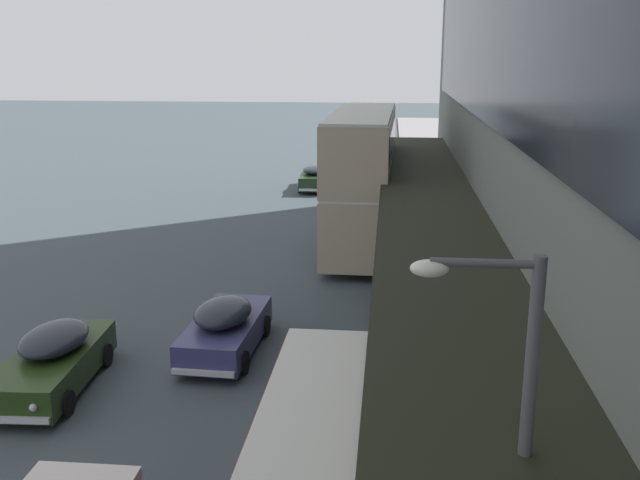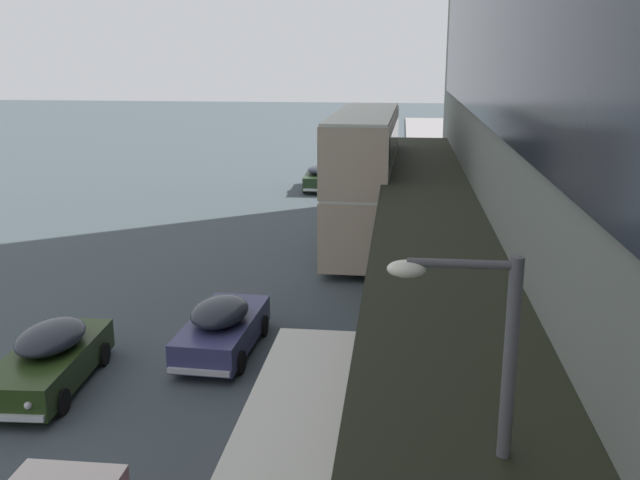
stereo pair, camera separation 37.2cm
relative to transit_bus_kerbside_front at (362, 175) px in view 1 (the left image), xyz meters
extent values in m
cube|color=tan|center=(0.00, 0.00, -1.51)|extent=(2.84, 11.21, 2.69)
cube|color=black|center=(0.00, 0.00, -1.18)|extent=(2.85, 10.32, 1.18)
cube|color=silver|center=(0.00, 0.00, -0.11)|extent=(2.73, 11.21, 0.12)
cube|color=tan|center=(0.00, 0.00, 1.28)|extent=(2.84, 11.21, 2.69)
cube|color=black|center=(0.00, 0.00, 1.60)|extent=(2.85, 10.32, 1.18)
cube|color=silver|center=(0.00, 0.00, 2.67)|extent=(2.73, 11.21, 0.12)
cube|color=black|center=(0.14, 5.61, 2.37)|extent=(1.28, 0.09, 0.36)
cylinder|color=black|center=(-1.18, 3.82, -2.70)|extent=(0.27, 1.01, 1.00)
cylinder|color=black|center=(1.37, 3.76, -2.70)|extent=(0.27, 1.01, 1.00)
cylinder|color=black|center=(-1.37, -3.42, -2.70)|extent=(0.27, 1.01, 1.00)
cylinder|color=black|center=(1.19, -3.49, -2.70)|extent=(0.27, 1.01, 1.00)
cylinder|color=black|center=(-1.30, -0.80, -2.70)|extent=(0.27, 1.01, 1.00)
cylinder|color=black|center=(1.26, -0.87, -2.70)|extent=(0.27, 1.01, 1.00)
cube|color=silver|center=(0.43, -22.48, -0.14)|extent=(2.40, 9.21, 0.12)
cube|color=black|center=(0.47, -17.84, -0.44)|extent=(1.22, 0.07, 0.36)
cube|color=#253A15|center=(-7.26, -14.86, -2.58)|extent=(2.04, 4.58, 0.81)
ellipsoid|color=#1E232D|center=(-7.27, -14.64, -1.90)|extent=(1.72, 2.55, 0.60)
cube|color=silver|center=(-7.15, -17.16, -2.83)|extent=(1.72, 0.21, 0.14)
cube|color=silver|center=(-7.38, -12.57, -2.83)|extent=(1.72, 0.21, 0.14)
sphere|color=silver|center=(-6.65, -17.10, -2.53)|extent=(0.18, 0.18, 0.18)
cylinder|color=black|center=(-6.29, -16.21, -2.88)|extent=(0.17, 0.65, 0.64)
cylinder|color=black|center=(-6.43, -13.43, -2.88)|extent=(0.17, 0.65, 0.64)
cylinder|color=black|center=(-8.24, -13.52, -2.88)|extent=(0.17, 0.65, 0.64)
cube|color=navy|center=(-3.38, -12.15, -2.58)|extent=(1.98, 4.40, 0.79)
ellipsoid|color=#1E232D|center=(-3.39, -12.36, -1.89)|extent=(1.67, 2.45, 0.64)
cube|color=silver|center=(-3.27, -9.94, -2.83)|extent=(1.69, 0.20, 0.14)
cube|color=silver|center=(-3.49, -14.35, -2.83)|extent=(1.69, 0.20, 0.14)
sphere|color=silver|center=(-3.76, -9.95, -2.53)|extent=(0.18, 0.18, 0.18)
sphere|color=silver|center=(-2.79, -10.00, -2.53)|extent=(0.18, 0.18, 0.18)
cylinder|color=black|center=(-4.20, -10.77, -2.88)|extent=(0.17, 0.65, 0.64)
cylinder|color=black|center=(-2.43, -10.85, -2.88)|extent=(0.17, 0.65, 0.64)
cylinder|color=black|center=(-4.33, -13.44, -2.88)|extent=(0.17, 0.65, 0.64)
cylinder|color=black|center=(-2.56, -13.53, -2.88)|extent=(0.17, 0.65, 0.64)
cube|color=#AB1B19|center=(0.06, 22.37, -2.57)|extent=(1.62, 4.48, 0.82)
ellipsoid|color=#1E232D|center=(0.06, 22.15, -1.88)|extent=(1.42, 2.46, 0.62)
cube|color=silver|center=(0.06, 24.66, -2.83)|extent=(1.53, 0.12, 0.14)
cube|color=silver|center=(0.06, 20.08, -2.83)|extent=(1.53, 0.12, 0.14)
sphere|color=silver|center=(-0.39, 24.63, -2.52)|extent=(0.18, 0.18, 0.18)
sphere|color=silver|center=(0.50, 24.63, -2.52)|extent=(0.18, 0.18, 0.18)
cylinder|color=black|center=(-0.75, 23.76, -2.88)|extent=(0.14, 0.64, 0.64)
cylinder|color=black|center=(0.86, 23.76, -2.88)|extent=(0.14, 0.64, 0.64)
cylinder|color=black|center=(-0.74, 20.98, -2.88)|extent=(0.14, 0.64, 0.64)
cylinder|color=black|center=(0.87, 20.98, -2.88)|extent=(0.14, 0.64, 0.64)
cube|color=#20371D|center=(-3.44, 13.32, -2.57)|extent=(1.87, 4.50, 0.82)
ellipsoid|color=#1E232D|center=(-3.43, 13.10, -1.93)|extent=(1.61, 2.49, 0.52)
cube|color=silver|center=(-3.50, 15.60, -2.83)|extent=(1.67, 0.16, 0.14)
cube|color=silver|center=(-3.38, 11.04, -2.83)|extent=(1.67, 0.16, 0.14)
sphere|color=silver|center=(-3.98, 15.56, -2.52)|extent=(0.18, 0.18, 0.18)
sphere|color=silver|center=(-3.01, 15.59, -2.52)|extent=(0.18, 0.18, 0.18)
cylinder|color=black|center=(-4.35, 14.68, -2.88)|extent=(0.16, 0.64, 0.64)
cylinder|color=black|center=(-2.60, 14.73, -2.88)|extent=(0.16, 0.64, 0.64)
cylinder|color=black|center=(-4.28, 11.92, -2.88)|extent=(0.16, 0.64, 0.64)
cylinder|color=black|center=(-2.52, 11.96, -2.88)|extent=(0.16, 0.64, 0.64)
cylinder|color=#2F2B16|center=(2.99, -18.01, -2.63)|extent=(0.16, 0.16, 0.85)
cylinder|color=#2F2B16|center=(2.83, -17.97, -2.63)|extent=(0.16, 0.16, 0.85)
cube|color=#2F2B16|center=(2.91, -17.99, -1.85)|extent=(0.45, 0.33, 0.70)
cylinder|color=#2F2B16|center=(3.16, -18.05, -1.82)|extent=(0.10, 0.10, 0.63)
cylinder|color=#2F2B16|center=(2.66, -17.93, -1.82)|extent=(0.10, 0.10, 0.63)
sphere|color=tan|center=(2.91, -17.99, -1.39)|extent=(0.22, 0.22, 0.22)
cylinder|color=black|center=(2.91, -17.99, -1.31)|extent=(0.33, 0.33, 0.02)
cylinder|color=black|center=(2.91, -17.99, -1.25)|extent=(0.21, 0.21, 0.12)
cylinder|color=#4C4C51|center=(2.25, -23.20, 2.94)|extent=(1.20, 0.10, 0.10)
ellipsoid|color=silver|center=(1.65, -23.20, 2.86)|extent=(0.44, 0.28, 0.20)
cylinder|color=red|center=(2.54, -11.36, -2.78)|extent=(0.20, 0.20, 0.55)
sphere|color=red|center=(2.54, -11.36, -2.44)|extent=(0.18, 0.18, 0.18)
cylinder|color=red|center=(2.54, -11.21, -2.75)|extent=(0.08, 0.10, 0.08)
cylinder|color=red|center=(2.54, -11.51, -2.75)|extent=(0.08, 0.10, 0.08)
camera|label=1|loc=(1.18, -30.89, 5.20)|focal=40.00mm
camera|label=2|loc=(1.55, -30.85, 5.20)|focal=40.00mm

